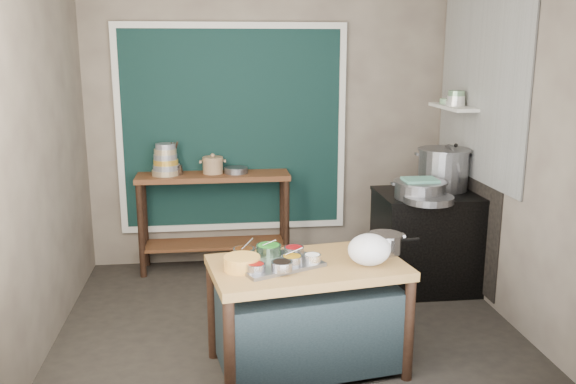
{
  "coord_description": "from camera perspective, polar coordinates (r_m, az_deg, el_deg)",
  "views": [
    {
      "loc": [
        -0.54,
        -4.47,
        2.11
      ],
      "look_at": [
        0.04,
        0.25,
        0.99
      ],
      "focal_mm": 38.0,
      "sensor_mm": 36.0,
      "label": 1
    }
  ],
  "objects": [
    {
      "name": "shelf_bowl_green",
      "position": [
        5.91,
        14.66,
        8.22
      ],
      "size": [
        0.16,
        0.16,
        0.05
      ],
      "primitive_type": "cylinder",
      "rotation": [
        0.0,
        0.0,
        -0.19
      ],
      "color": "gray",
      "rests_on": "wall_shelf"
    },
    {
      "name": "back_wall",
      "position": [
        6.04,
        -1.89,
        6.46
      ],
      "size": [
        3.5,
        0.02,
        2.8
      ],
      "primitive_type": "cube",
      "color": "gray",
      "rests_on": "floor"
    },
    {
      "name": "plastic_bag_b",
      "position": [
        4.08,
        8.26,
        -5.28
      ],
      "size": [
        0.23,
        0.21,
        0.15
      ],
      "primitive_type": "ellipsoid",
      "rotation": [
        0.0,
        0.0,
        -0.24
      ],
      "color": "white",
      "rests_on": "prep_table"
    },
    {
      "name": "soot_patch",
      "position": [
        5.78,
        16.44,
        -1.48
      ],
      "size": [
        0.01,
        1.3,
        1.3
      ],
      "primitive_type": "cube",
      "color": "black",
      "rests_on": "right_wall"
    },
    {
      "name": "pot_lid",
      "position": [
        5.63,
        15.13,
        2.26
      ],
      "size": [
        0.15,
        0.43,
        0.42
      ],
      "primitive_type": "cylinder",
      "rotation": [
        0.0,
        1.36,
        -0.1
      ],
      "color": "gray",
      "rests_on": "stove_top"
    },
    {
      "name": "steamer",
      "position": [
        5.27,
        12.23,
        0.22
      ],
      "size": [
        0.51,
        0.51,
        0.15
      ],
      "primitive_type": null,
      "rotation": [
        0.0,
        0.0,
        -0.13
      ],
      "color": "gray",
      "rests_on": "stove_top"
    },
    {
      "name": "shallow_pan",
      "position": [
        5.15,
        13.0,
        -0.65
      ],
      "size": [
        0.5,
        0.5,
        0.05
      ],
      "primitive_type": "cylinder",
      "rotation": [
        0.0,
        0.0,
        0.23
      ],
      "color": "gray",
      "rests_on": "stove_top"
    },
    {
      "name": "shelf_bowl_stack",
      "position": [
        5.71,
        15.46,
        8.41
      ],
      "size": [
        0.17,
        0.17,
        0.14
      ],
      "color": "silver",
      "rests_on": "wall_shelf"
    },
    {
      "name": "utensil_cup",
      "position": [
        5.88,
        -10.59,
        2.08
      ],
      "size": [
        0.21,
        0.21,
        0.1
      ],
      "primitive_type": "cylinder",
      "rotation": [
        0.0,
        0.0,
        -0.32
      ],
      "color": "gray",
      "rests_on": "back_counter"
    },
    {
      "name": "curtain_frame",
      "position": [
        5.98,
        -5.2,
        5.85
      ],
      "size": [
        2.22,
        0.03,
        2.02
      ],
      "primitive_type": null,
      "color": "beige",
      "rests_on": "back_wall"
    },
    {
      "name": "yellow_basin",
      "position": [
        3.88,
        -4.32,
        -6.65
      ],
      "size": [
        0.26,
        0.26,
        0.09
      ],
      "primitive_type": "cylinder",
      "rotation": [
        0.0,
        0.0,
        -0.13
      ],
      "color": "#D58A43",
      "rests_on": "prep_table"
    },
    {
      "name": "wall_shelf",
      "position": [
        5.76,
        15.23,
        7.68
      ],
      "size": [
        0.22,
        0.7,
        0.03
      ],
      "primitive_type": "cube",
      "color": "beige",
      "rests_on": "right_wall"
    },
    {
      "name": "tile_panel",
      "position": [
        5.51,
        17.59,
        9.9
      ],
      "size": [
        0.02,
        1.7,
        1.7
      ],
      "primitive_type": "cube",
      "color": "#B2B2AA",
      "rests_on": "right_wall"
    },
    {
      "name": "saucepan",
      "position": [
        4.24,
        9.03,
        -4.74
      ],
      "size": [
        0.26,
        0.26,
        0.13
      ],
      "primitive_type": null,
      "rotation": [
        0.0,
        0.0,
        0.09
      ],
      "color": "gray",
      "rests_on": "prep_table"
    },
    {
      "name": "green_cloth",
      "position": [
        5.25,
        12.27,
        1.12
      ],
      "size": [
        0.28,
        0.22,
        0.02
      ],
      "primitive_type": "cube",
      "rotation": [
        0.0,
        0.0,
        0.01
      ],
      "color": "#4F9273",
      "rests_on": "steamer"
    },
    {
      "name": "wide_bowl",
      "position": [
        5.87,
        -4.88,
        2.04
      ],
      "size": [
        0.29,
        0.29,
        0.06
      ],
      "primitive_type": "cylinder",
      "rotation": [
        0.0,
        0.0,
        0.34
      ],
      "color": "gray",
      "rests_on": "back_counter"
    },
    {
      "name": "stock_pot",
      "position": [
        5.63,
        14.32,
        2.09
      ],
      "size": [
        0.59,
        0.59,
        0.37
      ],
      "primitive_type": null,
      "rotation": [
        0.0,
        0.0,
        -0.3
      ],
      "color": "gray",
      "rests_on": "stove_top"
    },
    {
      "name": "prep_table",
      "position": [
        4.14,
        1.8,
        -11.56
      ],
      "size": [
        1.35,
        0.9,
        0.75
      ],
      "primitive_type": "cube",
      "rotation": [
        0.0,
        0.0,
        0.16
      ],
      "color": "olive",
      "rests_on": "floor"
    },
    {
      "name": "stove_top",
      "position": [
        5.5,
        13.23,
        -0.23
      ],
      "size": [
        0.92,
        0.69,
        0.03
      ],
      "primitive_type": "cube",
      "color": "black",
      "rests_on": "stove_block"
    },
    {
      "name": "left_wall",
      "position": [
        4.69,
        -22.11,
        3.51
      ],
      "size": [
        0.02,
        3.0,
        2.8
      ],
      "primitive_type": "cube",
      "color": "gray",
      "rests_on": "floor"
    },
    {
      "name": "bowl_stack",
      "position": [
        5.87,
        -11.39,
        2.84
      ],
      "size": [
        0.26,
        0.26,
        0.3
      ],
      "color": "tan",
      "rests_on": "back_counter"
    },
    {
      "name": "condiment_tray",
      "position": [
        3.97,
        -1.08,
        -6.68
      ],
      "size": [
        0.64,
        0.56,
        0.02
      ],
      "primitive_type": "cube",
      "rotation": [
        0.0,
        0.0,
        0.42
      ],
      "color": "gray",
      "rests_on": "prep_table"
    },
    {
      "name": "stove_block",
      "position": [
        5.62,
        13.0,
        -4.59
      ],
      "size": [
        0.9,
        0.68,
        0.85
      ],
      "primitive_type": "cube",
      "color": "black",
      "rests_on": "floor"
    },
    {
      "name": "condiment_bowls",
      "position": [
        3.96,
        -1.64,
        -6.07
      ],
      "size": [
        0.56,
        0.45,
        0.07
      ],
      "color": "gray",
      "rests_on": "condiment_tray"
    },
    {
      "name": "curtain_panel",
      "position": [
        5.99,
        -5.2,
        5.87
      ],
      "size": [
        2.1,
        0.02,
        1.9
      ],
      "primitive_type": "cube",
      "color": "black",
      "rests_on": "back_wall"
    },
    {
      "name": "floor",
      "position": [
        4.97,
        -0.16,
        -12.02
      ],
      "size": [
        3.5,
        3.0,
        0.02
      ],
      "primitive_type": "cube",
      "color": "#28241F",
      "rests_on": "ground"
    },
    {
      "name": "right_wall",
      "position": [
        5.07,
        20.04,
        4.36
      ],
      "size": [
        0.02,
        3.0,
        2.8
      ],
      "primitive_type": "cube",
      "color": "gray",
      "rests_on": "floor"
    },
    {
      "name": "ceramic_crock",
      "position": [
        5.87,
        -7.04,
        2.41
      ],
      "size": [
        0.23,
        0.23,
        0.14
      ],
      "primitive_type": null,
      "rotation": [
        0.0,
        0.0,
        0.1
      ],
      "color": "#8F6D4E",
      "rests_on": "back_counter"
    },
    {
      "name": "plastic_bag_a",
      "position": [
        3.97,
        7.6,
        -5.37
      ],
      "size": [
        0.34,
        0.32,
        0.21
      ],
      "primitive_type": "ellipsoid",
      "rotation": [
        0.0,
        0.0,
        0.35
      ],
      "color": "white",
      "rests_on": "prep_table"
    },
    {
      "name": "back_counter",
      "position": [
        5.98,
        -6.88,
        -2.77
      ],
      "size": [
        1.45,
        0.4,
        0.95
      ],
      "primitive_type": "cube",
      "color": "#5C311A",
      "rests_on": "floor"
    }
  ]
}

